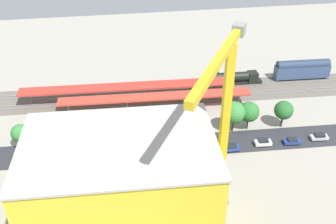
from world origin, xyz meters
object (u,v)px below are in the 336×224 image
(platform_canopy_far, at_px, (128,87))
(parked_car_2, at_px, (263,143))
(passenger_coach, at_px, (302,69))
(traffic_light, at_px, (165,123))
(parked_car_0, at_px, (319,137))
(tower_crane, at_px, (223,118))
(platform_canopy_near, at_px, (156,97))
(parked_car_4, at_px, (200,150))
(street_tree_3, at_px, (20,133))
(street_tree_1, at_px, (189,116))
(box_truck_0, at_px, (111,164))
(box_truck_2, at_px, (94,167))
(parked_car_1, at_px, (292,141))
(parked_car_5, at_px, (165,153))
(street_tree_0, at_px, (56,124))
(construction_building, at_px, (122,189))
(street_tree_5, at_px, (249,112))
(street_tree_4, at_px, (284,110))
(box_truck_1, at_px, (135,167))
(street_tree_2, at_px, (234,113))
(parked_car_3, at_px, (231,148))
(locomotive, at_px, (237,78))
(parked_car_6, at_px, (133,157))

(platform_canopy_far, relative_size, parked_car_2, 14.72)
(passenger_coach, xyz_separation_m, traffic_light, (47.75, 24.04, 0.64))
(parked_car_0, xyz_separation_m, tower_crane, (31.70, 18.27, 20.81))
(platform_canopy_near, bearing_deg, parked_car_4, 110.46)
(street_tree_3, bearing_deg, street_tree_1, 179.25)
(box_truck_0, height_order, street_tree_1, street_tree_1)
(box_truck_2, bearing_deg, passenger_coach, -151.45)
(parked_car_1, relative_size, parked_car_5, 1.02)
(street_tree_0, bearing_deg, parked_car_1, 170.87)
(construction_building, bearing_deg, parked_car_2, -147.55)
(street_tree_5, bearing_deg, platform_canopy_near, -30.50)
(passenger_coach, height_order, street_tree_4, street_tree_4)
(parked_car_4, distance_m, tower_crane, 27.48)
(box_truck_1, distance_m, street_tree_2, 29.21)
(box_truck_0, distance_m, street_tree_3, 24.17)
(parked_car_2, bearing_deg, box_truck_1, 9.23)
(parked_car_1, bearing_deg, box_truck_2, 3.89)
(parked_car_0, relative_size, parked_car_3, 1.05)
(parked_car_5, bearing_deg, street_tree_0, -19.51)
(traffic_light, bearing_deg, street_tree_2, 177.90)
(parked_car_0, distance_m, street_tree_0, 64.85)
(passenger_coach, relative_size, tower_crane, 0.49)
(tower_crane, height_order, box_truck_1, tower_crane)
(parked_car_3, xyz_separation_m, parked_car_5, (15.97, -0.46, -0.06))
(passenger_coach, bearing_deg, parked_car_2, 52.21)
(street_tree_0, xyz_separation_m, street_tree_3, (8.55, 0.19, -1.61))
(street_tree_3, relative_size, street_tree_4, 0.86)
(box_truck_0, bearing_deg, parked_car_2, -174.83)
(street_tree_0, height_order, street_tree_3, street_tree_0)
(box_truck_1, height_order, street_tree_2, street_tree_2)
(box_truck_0, distance_m, street_tree_4, 45.83)
(tower_crane, xyz_separation_m, street_tree_1, (-0.02, -26.11, -16.29))
(locomotive, relative_size, tower_crane, 0.44)
(passenger_coach, relative_size, street_tree_2, 2.08)
(box_truck_2, height_order, street_tree_1, street_tree_1)
(tower_crane, bearing_deg, parked_car_3, -116.39)
(tower_crane, height_order, box_truck_2, tower_crane)
(construction_building, bearing_deg, street_tree_5, -138.00)
(platform_canopy_far, height_order, traffic_light, traffic_light)
(platform_canopy_far, relative_size, parked_car_4, 12.89)
(box_truck_2, xyz_separation_m, street_tree_5, (-39.16, -11.19, 3.57))
(passenger_coach, bearing_deg, street_tree_4, 55.49)
(street_tree_5, bearing_deg, street_tree_0, -1.41)
(passenger_coach, bearing_deg, street_tree_5, 42.90)
(parked_car_1, distance_m, box_truck_1, 39.39)
(street_tree_0, relative_size, street_tree_5, 1.14)
(parked_car_1, relative_size, street_tree_4, 0.57)
(parked_car_6, distance_m, street_tree_4, 40.53)
(passenger_coach, height_order, box_truck_2, passenger_coach)
(tower_crane, height_order, street_tree_3, tower_crane)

